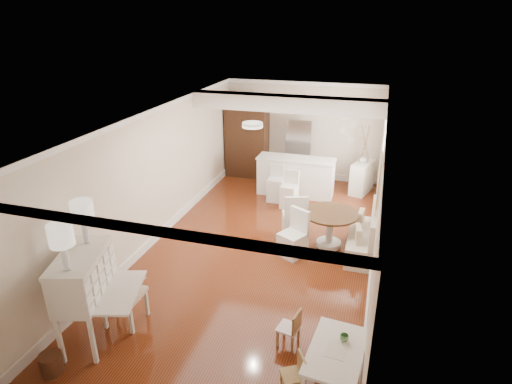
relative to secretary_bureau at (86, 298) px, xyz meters
The scene contains 19 objects.
room 4.15m from the secretary_bureau, 63.93° to the left, with size 9.00×9.04×2.82m.
secretary_bureau is the anchor object (origin of this frame).
gustavian_armchair 0.60m from the secretary_bureau, 58.13° to the left, with size 0.59×0.59×1.03m, color silver.
wicker_basket 0.94m from the secretary_bureau, 97.56° to the right, with size 0.30×0.30×0.30m, color #492817.
kids_table 3.63m from the secretary_bureau, ahead, with size 0.68×1.13×0.56m, color white.
kids_chair_a 3.13m from the secretary_bureau, ahead, with size 0.28×0.28×0.58m, color #A28049.
kids_chair_b 2.97m from the secretary_bureau, 13.67° to the left, with size 0.30×0.30×0.62m, color #9B7146.
banquette 5.25m from the secretary_bureau, 45.31° to the left, with size 0.52×1.60×0.98m, color silver.
dining_table 4.87m from the secretary_bureau, 51.23° to the left, with size 1.13×1.13×0.77m, color #4F3119.
slip_chair_near 4.00m from the secretary_bureau, 53.39° to the left, with size 0.46×0.48×0.97m, color white.
slip_chair_far 4.60m from the secretary_bureau, 60.59° to the left, with size 0.49×0.51×1.03m, color white.
breakfast_counter 6.58m from the secretary_bureau, 74.13° to the left, with size 2.05×0.65×1.03m, color white.
bar_stool_left 5.94m from the secretary_bureau, 76.53° to the left, with size 0.38×0.38×0.96m, color silver.
bar_stool_right 5.75m from the secretary_bureau, 71.54° to the left, with size 0.38×0.38×0.94m, color white.
pantry_cabinet 7.42m from the secretary_bureau, 89.23° to the left, with size 1.20×0.60×2.30m, color #381E11.
fridge 7.65m from the secretary_bureau, 74.84° to the left, with size 0.75×0.65×1.80m, color silver.
sideboard 7.83m from the secretary_bureau, 63.48° to the left, with size 0.40×0.90×0.86m, color silver.
pencil_cup 3.69m from the secretary_bureau, ahead, with size 0.11×0.11×0.09m, color #5A9858.
branch_vase 7.81m from the secretary_bureau, 63.61° to the left, with size 0.18×0.18×0.19m, color silver.
Camera 1 is at (2.13, -7.44, 4.52)m, focal length 30.00 mm.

